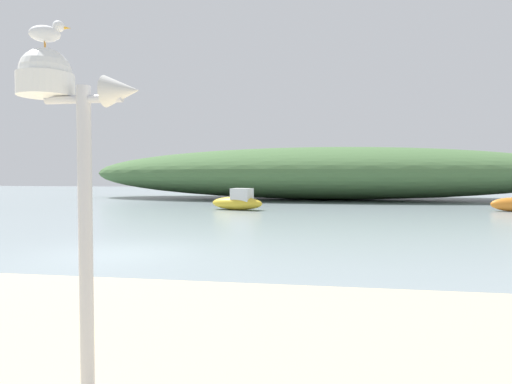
% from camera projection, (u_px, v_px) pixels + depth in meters
% --- Properties ---
extents(ground_plane, '(120.00, 120.00, 0.00)m').
position_uv_depth(ground_plane, '(123.00, 254.00, 12.25)').
color(ground_plane, gray).
extents(distant_hill, '(40.81, 11.90, 4.34)m').
position_uv_depth(distant_hill, '(327.00, 173.00, 38.58)').
color(distant_hill, '#476B3D').
rests_on(distant_hill, ground).
extents(mast_structure, '(1.09, 0.47, 3.01)m').
position_uv_depth(mast_structure, '(63.00, 113.00, 3.94)').
color(mast_structure, silver).
rests_on(mast_structure, beach_sand).
extents(seagull_on_radar, '(0.34, 0.22, 0.24)m').
position_uv_depth(seagull_on_radar, '(47.00, 32.00, 3.94)').
color(seagull_on_radar, orange).
rests_on(seagull_on_radar, mast_structure).
extents(motorboat_far_right, '(3.39, 1.88, 1.27)m').
position_uv_depth(motorboat_far_right, '(238.00, 201.00, 27.02)').
color(motorboat_far_right, gold).
rests_on(motorboat_far_right, ground).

